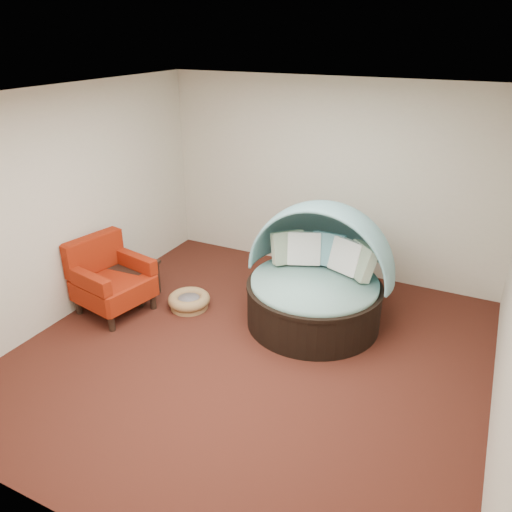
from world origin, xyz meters
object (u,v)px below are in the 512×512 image
at_px(side_table, 136,276).
at_px(red_armchair, 110,279).
at_px(pet_basket, 189,301).
at_px(canopy_daybed, 318,269).

bearing_deg(side_table, red_armchair, -98.46).
relative_size(red_armchair, side_table, 1.82).
distance_m(pet_basket, red_armchair, 1.05).
relative_size(pet_basket, red_armchair, 0.67).
bearing_deg(canopy_daybed, red_armchair, -159.23).
bearing_deg(red_armchair, side_table, 92.73).
bearing_deg(side_table, pet_basket, 4.38).
height_order(pet_basket, red_armchair, red_armchair).
bearing_deg(pet_basket, red_armchair, -151.21).
bearing_deg(pet_basket, side_table, -175.62).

